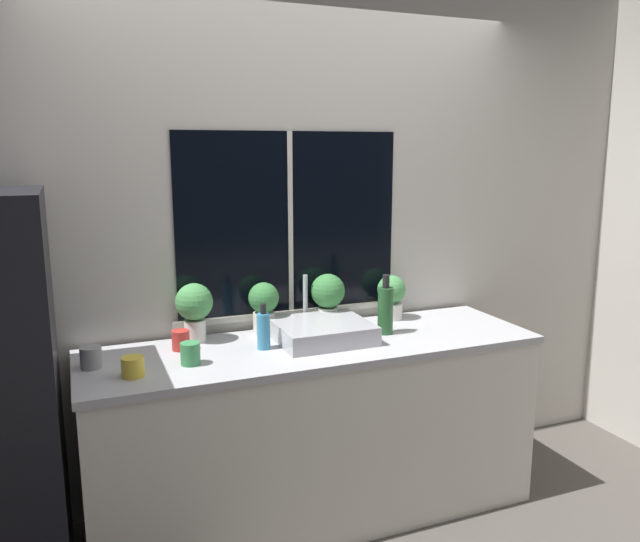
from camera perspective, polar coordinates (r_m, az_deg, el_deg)
name	(u,v)px	position (r m, az deg, el deg)	size (l,w,h in m)	color
wall_back	(288,238)	(3.25, -2.96, 3.01)	(8.00, 0.09, 2.70)	#BCB7AD
wall_right	(518,209)	(5.01, 17.62, 5.40)	(0.06, 7.00, 2.70)	#BCB7AD
counter	(315,430)	(3.17, -0.42, -14.33)	(2.18, 0.66, 0.90)	silver
sink	(322,331)	(3.03, 0.17, -5.49)	(0.44, 0.45, 0.28)	#ADADB2
potted_plant_far_left	(194,307)	(3.04, -11.42, -3.21)	(0.18, 0.18, 0.28)	silver
potted_plant_center_left	(264,304)	(3.13, -5.16, -3.06)	(0.15, 0.15, 0.26)	silver
potted_plant_center_right	(328,295)	(3.24, 0.72, -2.22)	(0.18, 0.18, 0.28)	silver
potted_plant_far_right	(391,295)	(3.40, 6.54, -2.20)	(0.15, 0.15, 0.24)	silver
soap_bottle	(264,330)	(2.90, -5.18, -5.40)	(0.06, 0.06, 0.22)	teal
bottle_tall	(385,309)	(3.13, 6.00, -3.50)	(0.08, 0.08, 0.30)	#235128
mug_red	(181,340)	(2.96, -12.62, -6.19)	(0.08, 0.08, 0.09)	#B72D28
mug_green	(190,354)	(2.76, -11.77, -7.40)	(0.08, 0.08, 0.10)	#38844C
mug_yellow	(133,367)	(2.68, -16.74, -8.38)	(0.09, 0.09, 0.08)	gold
mug_grey	(91,357)	(2.83, -20.21, -7.43)	(0.09, 0.09, 0.09)	gray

